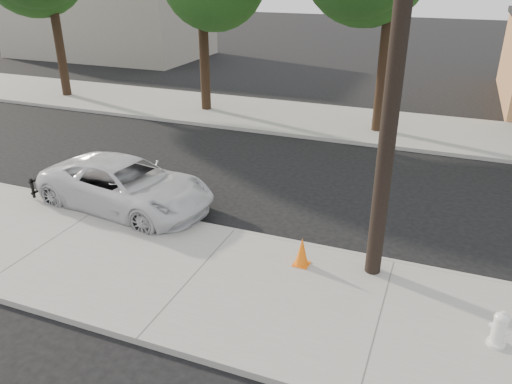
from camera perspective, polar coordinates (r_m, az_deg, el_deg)
ground at (r=14.59m, az=0.88°, el=-1.11°), size 120.00×120.00×0.00m
near_sidewalk at (r=11.16m, az=-7.09°, el=-9.68°), size 90.00×4.40×0.15m
far_sidewalk at (r=22.22m, az=8.77°, el=7.94°), size 90.00×5.00×0.15m
curb_near at (r=12.83m, az=-2.46°, el=-4.59°), size 90.00×0.12×0.16m
building_far at (r=40.81m, az=-16.50°, el=18.25°), size 14.00×8.00×5.00m
utility_pole at (r=9.80m, az=15.74°, el=14.15°), size 1.40×0.34×9.00m
police_cruiser at (r=14.39m, az=-14.60°, el=0.75°), size 5.34×2.95×1.41m
fire_hydrant at (r=10.05m, az=26.03°, el=-13.96°), size 0.36×0.33×0.67m
traffic_cone at (r=11.26m, az=5.27°, el=-6.82°), size 0.37×0.37×0.68m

